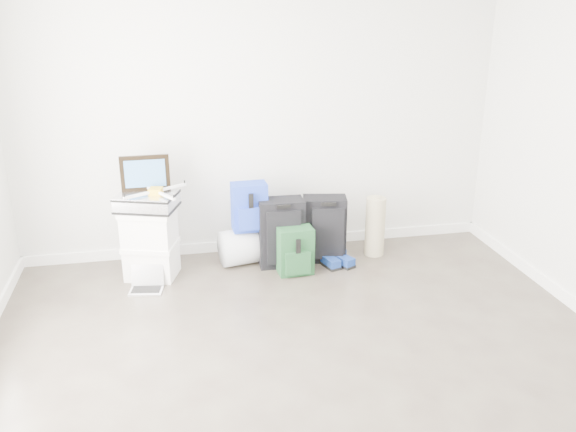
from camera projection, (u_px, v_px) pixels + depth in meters
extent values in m
plane|color=#392F29|center=(327.00, 404.00, 3.76)|extent=(5.00, 5.00, 0.00)
cube|color=silver|center=(260.00, 112.00, 5.59)|extent=(4.50, 0.02, 2.70)
cube|color=white|center=(262.00, 243.00, 6.03)|extent=(4.50, 0.02, 0.10)
cube|color=white|center=(152.00, 262.00, 5.41)|extent=(0.50, 0.45, 0.27)
cube|color=white|center=(151.00, 245.00, 5.35)|extent=(0.53, 0.47, 0.04)
cube|color=white|center=(149.00, 229.00, 5.30)|extent=(0.50, 0.45, 0.27)
cube|color=white|center=(148.00, 212.00, 5.24)|extent=(0.53, 0.47, 0.04)
cube|color=#B2B2B7|center=(147.00, 202.00, 5.21)|extent=(0.57, 0.49, 0.14)
cube|color=black|center=(145.00, 173.00, 5.22)|extent=(0.42, 0.03, 0.31)
cube|color=#264A9B|center=(145.00, 174.00, 5.21)|extent=(0.34, 0.01, 0.24)
cube|color=gold|center=(156.00, 191.00, 5.17)|extent=(0.13, 0.13, 0.05)
cube|color=white|center=(171.00, 187.00, 5.27)|extent=(0.27, 0.17, 0.02)
cube|color=white|center=(147.00, 187.00, 5.28)|extent=(0.17, 0.27, 0.02)
cube|color=white|center=(140.00, 195.00, 5.08)|extent=(0.27, 0.17, 0.02)
cube|color=white|center=(165.00, 195.00, 5.07)|extent=(0.17, 0.27, 0.02)
cylinder|color=gray|center=(250.00, 245.00, 5.68)|extent=(0.60, 0.43, 0.34)
cube|color=navy|center=(249.00, 207.00, 5.52)|extent=(0.32, 0.20, 0.44)
cube|color=navy|center=(251.00, 218.00, 5.45)|extent=(0.23, 0.07, 0.21)
cube|color=black|center=(281.00, 232.00, 5.58)|extent=(0.41, 0.24, 0.63)
cube|color=black|center=(284.00, 238.00, 5.45)|extent=(0.31, 0.03, 0.51)
cube|color=black|center=(284.00, 206.00, 5.36)|extent=(0.12, 0.03, 0.03)
cube|color=#163D25|center=(295.00, 251.00, 5.44)|extent=(0.32, 0.20, 0.43)
cube|color=#163D25|center=(298.00, 263.00, 5.37)|extent=(0.23, 0.08, 0.21)
cube|color=black|center=(324.00, 229.00, 5.69)|extent=(0.43, 0.29, 0.62)
cube|color=black|center=(328.00, 234.00, 5.57)|extent=(0.30, 0.09, 0.49)
cube|color=black|center=(328.00, 204.00, 5.47)|extent=(0.14, 0.05, 0.03)
cube|color=black|center=(329.00, 264.00, 5.65)|extent=(0.18, 0.30, 0.03)
cube|color=#1B39A3|center=(329.00, 260.00, 5.63)|extent=(0.17, 0.28, 0.07)
cube|color=black|center=(341.00, 263.00, 5.67)|extent=(0.22, 0.30, 0.03)
cube|color=#1B39A3|center=(342.00, 259.00, 5.65)|extent=(0.21, 0.28, 0.07)
cylinder|color=tan|center=(375.00, 226.00, 5.81)|extent=(0.19, 0.19, 0.57)
cube|color=silver|center=(146.00, 290.00, 5.17)|extent=(0.30, 0.24, 0.01)
cube|color=black|center=(146.00, 290.00, 5.17)|extent=(0.26, 0.17, 0.00)
cube|color=black|center=(148.00, 275.00, 5.23)|extent=(0.27, 0.06, 0.18)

